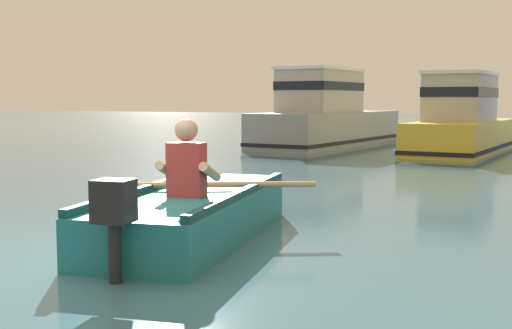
% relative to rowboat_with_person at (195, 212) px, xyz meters
% --- Properties ---
extents(ground_plane, '(120.00, 120.00, 0.00)m').
position_rel_rowboat_with_person_xyz_m(ground_plane, '(-0.44, -1.31, -0.25)').
color(ground_plane, '#386070').
extents(rowboat_with_person, '(1.80, 3.72, 1.19)m').
position_rel_rowboat_with_person_xyz_m(rowboat_with_person, '(0.00, 0.00, 0.00)').
color(rowboat_with_person, '#1E727A').
rests_on(rowboat_with_person, ground).
extents(moored_boat_grey, '(2.76, 7.01, 2.28)m').
position_rel_rowboat_with_person_xyz_m(moored_boat_grey, '(-3.09, 13.28, 0.59)').
color(moored_boat_grey, gray).
rests_on(moored_boat_grey, ground).
extents(moored_boat_yellow, '(2.34, 6.28, 2.07)m').
position_rel_rowboat_with_person_xyz_m(moored_boat_yellow, '(0.96, 12.42, 0.51)').
color(moored_boat_yellow, gold).
rests_on(moored_boat_yellow, ground).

